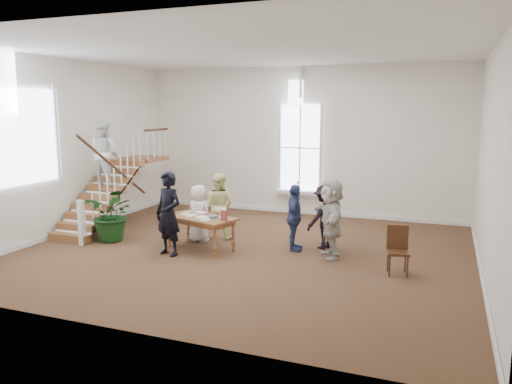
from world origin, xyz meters
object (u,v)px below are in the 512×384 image
at_px(police_officer, 168,214).
at_px(woman_cluster_c, 331,218).
at_px(floor_plant, 112,214).
at_px(side_chair, 398,247).
at_px(woman_cluster_b, 325,217).
at_px(elderly_woman, 199,213).
at_px(library_table, 200,220).
at_px(woman_cluster_a, 294,218).
at_px(person_yellow, 219,206).

xyz_separation_m(police_officer, woman_cluster_c, (3.41, 1.13, -0.07)).
distance_m(floor_plant, side_chair, 6.81).
relative_size(woman_cluster_c, side_chair, 1.81).
bearing_deg(woman_cluster_c, woman_cluster_b, -178.29).
bearing_deg(elderly_woman, library_table, 131.07).
relative_size(police_officer, woman_cluster_b, 1.25).
xyz_separation_m(library_table, side_chair, (4.44, -0.13, -0.16)).
distance_m(elderly_woman, side_chair, 4.85).
relative_size(police_officer, woman_cluster_a, 1.22).
height_order(library_table, police_officer, police_officer).
height_order(woman_cluster_a, side_chair, woman_cluster_a).
bearing_deg(side_chair, floor_plant, 167.96).
bearing_deg(police_officer, person_yellow, 92.02).
xyz_separation_m(police_officer, person_yellow, (0.40, 1.75, -0.11)).
xyz_separation_m(police_officer, elderly_woman, (0.10, 1.25, -0.23)).
height_order(police_officer, woman_cluster_c, police_officer).
distance_m(person_yellow, floor_plant, 2.62).
bearing_deg(woman_cluster_b, woman_cluster_a, -20.08).
relative_size(woman_cluster_b, side_chair, 1.56).
xyz_separation_m(woman_cluster_a, side_chair, (2.38, -0.81, -0.24)).
height_order(library_table, elderly_woman, elderly_woman).
distance_m(elderly_woman, woman_cluster_a, 2.41).
bearing_deg(police_officer, elderly_woman, 100.32).
height_order(elderly_woman, woman_cluster_c, woman_cluster_c).
bearing_deg(woman_cluster_c, floor_plant, -106.87).
relative_size(person_yellow, woman_cluster_c, 0.95).
xyz_separation_m(person_yellow, woman_cluster_b, (2.71, 0.03, -0.07)).
xyz_separation_m(elderly_woman, woman_cluster_b, (3.01, 0.53, 0.05)).
distance_m(elderly_woman, woman_cluster_c, 3.32).
bearing_deg(woman_cluster_a, elderly_woman, 81.93).
bearing_deg(woman_cluster_a, side_chair, -118.62).
bearing_deg(side_chair, woman_cluster_c, 145.88).
height_order(library_table, woman_cluster_a, woman_cluster_a).
height_order(police_officer, elderly_woman, police_officer).
xyz_separation_m(library_table, woman_cluster_b, (2.66, 1.13, 0.06)).
bearing_deg(elderly_woman, woman_cluster_b, -159.37).
relative_size(library_table, woman_cluster_c, 1.05).
xyz_separation_m(woman_cluster_c, side_chair, (1.48, -0.61, -0.34)).
bearing_deg(side_chair, woman_cluster_b, 132.93).
xyz_separation_m(police_officer, woman_cluster_b, (3.11, 1.78, -0.19)).
height_order(person_yellow, side_chair, person_yellow).
relative_size(elderly_woman, woman_cluster_a, 0.91).
xyz_separation_m(person_yellow, woman_cluster_c, (3.01, -0.62, 0.05)).
bearing_deg(library_table, elderly_woman, 137.23).
height_order(library_table, woman_cluster_c, woman_cluster_c).
bearing_deg(person_yellow, woman_cluster_b, 178.90).
xyz_separation_m(woman_cluster_a, floor_plant, (-4.43, -0.78, -0.09)).
bearing_deg(floor_plant, elderly_woman, 19.18).
distance_m(woman_cluster_c, side_chair, 1.63).
relative_size(police_officer, elderly_woman, 1.33).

